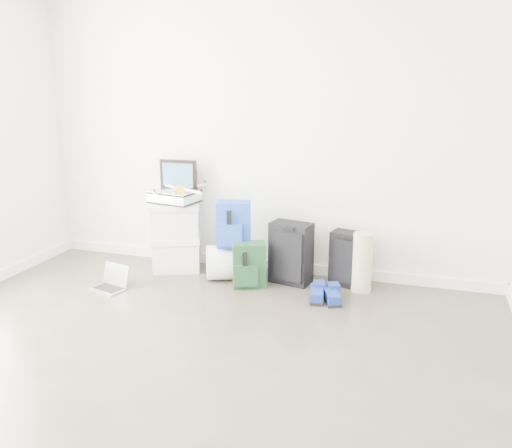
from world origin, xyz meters
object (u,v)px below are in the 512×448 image
(boxes_stack, at_px, (176,236))
(duffel_bag, at_px, (235,262))
(briefcase, at_px, (175,197))
(laptop, at_px, (111,283))
(large_suitcase, at_px, (291,253))
(carry_on, at_px, (349,259))

(boxes_stack, distance_m, duffel_bag, 0.67)
(boxes_stack, relative_size, briefcase, 1.58)
(boxes_stack, relative_size, laptop, 1.95)
(duffel_bag, bearing_deg, boxes_stack, 151.25)
(briefcase, height_order, large_suitcase, briefcase)
(duffel_bag, bearing_deg, briefcase, 151.25)
(duffel_bag, distance_m, large_suitcase, 0.54)
(large_suitcase, bearing_deg, briefcase, -169.34)
(duffel_bag, bearing_deg, carry_on, -12.58)
(boxes_stack, xyz_separation_m, large_suitcase, (1.16, -0.03, -0.05))
(duffel_bag, bearing_deg, large_suitcase, -13.85)
(large_suitcase, height_order, carry_on, large_suitcase)
(briefcase, xyz_separation_m, large_suitcase, (1.16, -0.03, -0.45))
(duffel_bag, distance_m, laptop, 1.14)
(briefcase, relative_size, duffel_bag, 0.81)
(briefcase, relative_size, carry_on, 0.84)
(large_suitcase, bearing_deg, laptop, -145.18)
(duffel_bag, bearing_deg, laptop, -170.59)
(boxes_stack, distance_m, laptop, 0.79)
(large_suitcase, relative_size, laptop, 1.66)
(laptop, bearing_deg, duffel_bag, 45.42)
(briefcase, distance_m, carry_on, 1.75)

